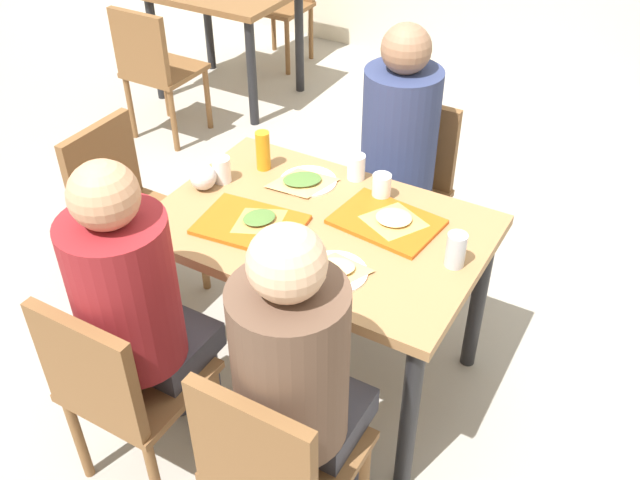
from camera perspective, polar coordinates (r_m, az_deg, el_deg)
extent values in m
cube|color=#9E998E|center=(3.01, 0.00, -10.24)|extent=(10.00, 10.00, 0.02)
cube|color=#9E7247|center=(2.52, 0.00, 0.97)|extent=(1.17, 0.78, 0.04)
cylinder|color=black|center=(2.81, -12.81, -5.44)|extent=(0.06, 0.06, 0.70)
cylinder|color=black|center=(2.40, 7.18, -14.03)|extent=(0.06, 0.06, 0.70)
cylinder|color=black|center=(3.20, -5.23, 1.46)|extent=(0.06, 0.06, 0.70)
cylinder|color=black|center=(2.85, 12.62, -4.72)|extent=(0.06, 0.06, 0.70)
cube|color=brown|center=(2.46, -14.31, -10.92)|extent=(0.40, 0.40, 0.03)
cube|color=brown|center=(2.23, -18.21, -10.07)|extent=(0.38, 0.04, 0.40)
cylinder|color=brown|center=(2.78, -13.95, -10.34)|extent=(0.04, 0.04, 0.41)
cylinder|color=brown|center=(2.62, -8.23, -13.29)|extent=(0.04, 0.04, 0.41)
cylinder|color=brown|center=(2.65, -18.89, -14.84)|extent=(0.04, 0.04, 0.41)
cube|color=brown|center=(2.21, -2.42, -16.92)|extent=(0.40, 0.40, 0.03)
cube|color=brown|center=(1.95, -5.50, -16.89)|extent=(0.38, 0.04, 0.40)
cylinder|color=brown|center=(2.52, -3.59, -15.53)|extent=(0.04, 0.04, 0.41)
cylinder|color=brown|center=(2.43, 3.56, -18.72)|extent=(0.04, 0.04, 0.41)
cube|color=brown|center=(3.20, 6.16, 3.09)|extent=(0.40, 0.40, 0.03)
cube|color=brown|center=(3.23, 7.76, 7.79)|extent=(0.38, 0.04, 0.40)
cylinder|color=brown|center=(3.16, 7.40, -2.59)|extent=(0.04, 0.04, 0.41)
cylinder|color=brown|center=(3.26, 1.95, -0.70)|extent=(0.04, 0.04, 0.41)
cylinder|color=brown|center=(3.41, 9.71, 0.61)|extent=(0.04, 0.04, 0.41)
cylinder|color=brown|center=(3.51, 4.58, 2.27)|extent=(0.04, 0.04, 0.41)
cube|color=brown|center=(3.15, -14.13, 1.37)|extent=(0.40, 0.40, 0.03)
cube|color=brown|center=(3.15, -17.16, 5.48)|extent=(0.04, 0.38, 0.40)
cylinder|color=brown|center=(3.28, -9.41, -1.06)|extent=(0.04, 0.04, 0.41)
cylinder|color=brown|center=(3.09, -13.22, -4.44)|extent=(0.04, 0.04, 0.41)
cylinder|color=brown|center=(3.47, -13.86, 0.69)|extent=(0.04, 0.04, 0.41)
cylinder|color=brown|center=(3.29, -17.70, -2.39)|extent=(0.04, 0.04, 0.41)
cylinder|color=#383842|center=(2.75, -11.75, -10.11)|extent=(0.10, 0.10, 0.44)
cylinder|color=#383842|center=(2.68, -9.06, -11.45)|extent=(0.10, 0.10, 0.44)
cube|color=#383842|center=(2.47, -12.55, -8.04)|extent=(0.32, 0.28, 0.10)
cylinder|color=maroon|center=(2.21, -15.43, -4.08)|extent=(0.32, 0.32, 0.52)
sphere|color=tan|center=(2.01, -17.04, 3.46)|extent=(0.20, 0.20, 0.20)
cylinder|color=#383842|center=(2.51, -1.05, -15.22)|extent=(0.10, 0.10, 0.44)
cylinder|color=#383842|center=(2.47, 2.29, -16.68)|extent=(0.10, 0.10, 0.44)
cube|color=#383842|center=(2.22, -0.66, -13.59)|extent=(0.32, 0.28, 0.10)
cylinder|color=brown|center=(1.93, -2.40, -9.97)|extent=(0.32, 0.32, 0.52)
sphere|color=#DBAD89|center=(1.69, -2.70, -1.87)|extent=(0.20, 0.20, 0.20)
cylinder|color=#383842|center=(3.13, 5.48, -2.47)|extent=(0.10, 0.10, 0.44)
cylinder|color=#383842|center=(3.18, 2.87, -1.56)|extent=(0.10, 0.10, 0.44)
cube|color=#383842|center=(3.07, 5.22, 2.91)|extent=(0.32, 0.28, 0.10)
cylinder|color=navy|center=(2.99, 6.47, 8.85)|extent=(0.32, 0.32, 0.52)
sphere|color=#8C664C|center=(2.84, 6.97, 15.06)|extent=(0.20, 0.20, 0.20)
cube|color=#D85914|center=(2.51, -5.63, 1.25)|extent=(0.39, 0.30, 0.02)
cube|color=#D85914|center=(2.52, 5.38, 1.48)|extent=(0.39, 0.30, 0.02)
cylinder|color=white|center=(2.74, -0.96, 4.77)|extent=(0.22, 0.22, 0.01)
cylinder|color=white|center=(2.29, 1.14, -2.60)|extent=(0.22, 0.22, 0.01)
pyramid|color=#C68C47|center=(2.50, -4.91, 1.64)|extent=(0.20, 0.21, 0.01)
ellipsoid|color=#4C7233|center=(2.50, -4.93, 1.83)|extent=(0.14, 0.15, 0.01)
pyramid|color=tan|center=(2.51, 5.96, 1.64)|extent=(0.23, 0.22, 0.01)
ellipsoid|color=#D8C67F|center=(2.50, 5.97, 1.82)|extent=(0.16, 0.15, 0.01)
pyramid|color=#DBAD60|center=(2.72, -1.44, 4.75)|extent=(0.26, 0.26, 0.01)
ellipsoid|color=#4C7233|center=(2.71, -1.44, 4.93)|extent=(0.18, 0.18, 0.01)
pyramid|color=#DBAD60|center=(2.29, 1.22, -2.35)|extent=(0.23, 0.21, 0.01)
ellipsoid|color=#D8C67F|center=(2.28, 1.22, -2.16)|extent=(0.16, 0.15, 0.01)
cylinder|color=white|center=(2.74, 2.94, 5.90)|extent=(0.07, 0.07, 0.10)
cylinder|color=white|center=(2.25, -3.57, -2.17)|extent=(0.07, 0.07, 0.10)
cylinder|color=white|center=(2.75, -7.93, 5.64)|extent=(0.07, 0.07, 0.10)
cylinder|color=white|center=(2.63, 4.98, 4.29)|extent=(0.07, 0.07, 0.10)
cylinder|color=#B7BCC6|center=(2.33, 10.90, -0.79)|extent=(0.07, 0.07, 0.12)
cylinder|color=orange|center=(2.79, -4.62, 7.19)|extent=(0.06, 0.06, 0.16)
sphere|color=silver|center=(2.71, -9.40, 5.03)|extent=(0.10, 0.10, 0.10)
cylinder|color=black|center=(5.05, -13.09, 14.71)|extent=(0.06, 0.06, 0.70)
cylinder|color=black|center=(4.59, -5.51, 13.19)|extent=(0.06, 0.06, 0.70)
cylinder|color=black|center=(5.46, -9.02, 16.90)|extent=(0.06, 0.06, 0.70)
cylinder|color=black|center=(5.04, -1.67, 15.58)|extent=(0.06, 0.06, 0.70)
cube|color=brown|center=(4.53, -12.39, 13.20)|extent=(0.40, 0.40, 0.03)
cube|color=brown|center=(4.33, -14.33, 14.87)|extent=(0.38, 0.04, 0.40)
cylinder|color=brown|center=(4.84, -12.31, 11.94)|extent=(0.04, 0.04, 0.41)
cylinder|color=brown|center=(4.64, -9.04, 11.18)|extent=(0.04, 0.04, 0.41)
cylinder|color=brown|center=(4.62, -15.02, 10.25)|extent=(0.04, 0.04, 0.41)
cylinder|color=brown|center=(4.41, -11.72, 9.40)|extent=(0.04, 0.04, 0.41)
cube|color=brown|center=(5.49, -3.31, 18.24)|extent=(0.40, 0.40, 0.03)
cylinder|color=brown|center=(5.35, -2.65, 15.22)|extent=(0.04, 0.04, 0.41)
cylinder|color=brown|center=(5.53, -5.76, 15.82)|extent=(0.04, 0.04, 0.41)
cylinder|color=brown|center=(5.62, -0.74, 16.36)|extent=(0.04, 0.04, 0.41)
cylinder|color=brown|center=(5.79, -3.77, 16.93)|extent=(0.04, 0.04, 0.41)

